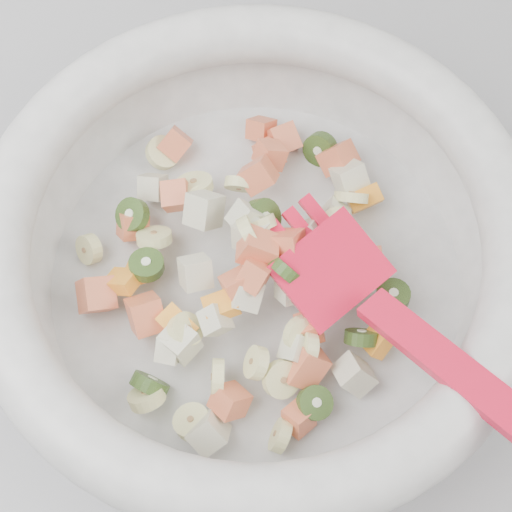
# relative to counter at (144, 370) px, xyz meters

# --- Properties ---
(counter) EXTENTS (2.00, 0.60, 0.90)m
(counter) POSITION_rel_counter_xyz_m (0.00, 0.00, 0.00)
(counter) COLOR gray
(counter) RESTS_ON ground
(mixing_bowl) EXTENTS (0.44, 0.38, 0.14)m
(mixing_bowl) POSITION_rel_counter_xyz_m (0.16, -0.05, 0.51)
(mixing_bowl) COLOR silver
(mixing_bowl) RESTS_ON counter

